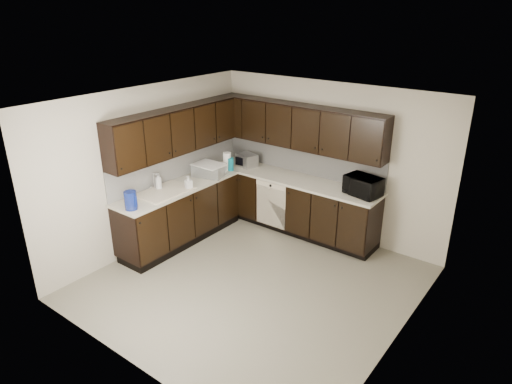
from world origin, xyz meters
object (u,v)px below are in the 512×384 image
storage_bin (209,170)px  microwave (363,186)px  sink (164,196)px  blue_pitcher (131,200)px  toaster_oven (247,160)px

storage_bin → microwave: bearing=17.6°
sink → blue_pitcher: same height
microwave → storage_bin: size_ratio=1.06×
storage_bin → blue_pitcher: 1.64m
microwave → storage_bin: 2.50m
microwave → toaster_oven: size_ratio=1.49×
microwave → blue_pitcher: size_ratio=1.98×
sink → blue_pitcher: 0.72m
storage_bin → blue_pitcher: (0.05, -1.64, 0.03)m
microwave → toaster_oven: (-2.18, -0.00, -0.03)m
sink → microwave: microwave is taller
toaster_oven → storage_bin: (-0.20, -0.75, -0.01)m
storage_bin → blue_pitcher: size_ratio=1.87×
microwave → sink: bearing=-133.8°
microwave → storage_bin: bearing=-151.4°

